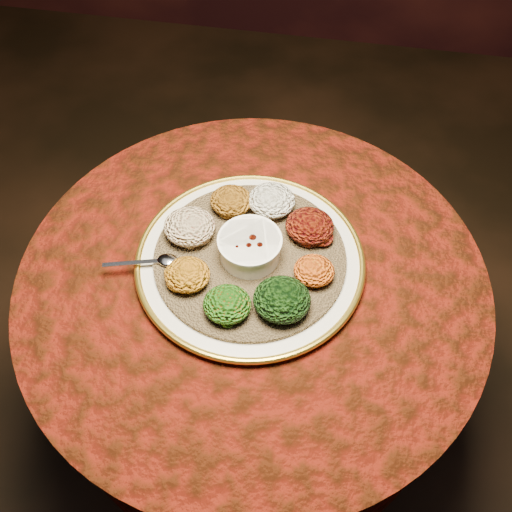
# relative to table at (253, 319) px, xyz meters

# --- Properties ---
(table) EXTENTS (0.96, 0.96, 0.73)m
(table) POSITION_rel_table_xyz_m (0.00, 0.00, 0.00)
(table) COLOR black
(table) RESTS_ON ground
(platter) EXTENTS (0.49, 0.49, 0.02)m
(platter) POSITION_rel_table_xyz_m (-0.01, 0.03, 0.19)
(platter) COLOR silver
(platter) RESTS_ON table
(injera) EXTENTS (0.51, 0.51, 0.01)m
(injera) POSITION_rel_table_xyz_m (-0.01, 0.03, 0.20)
(injera) COLOR olive
(injera) RESTS_ON platter
(stew_bowl) EXTENTS (0.13, 0.13, 0.05)m
(stew_bowl) POSITION_rel_table_xyz_m (-0.01, 0.03, 0.24)
(stew_bowl) COLOR white
(stew_bowl) RESTS_ON injera
(spoon) EXTENTS (0.15, 0.06, 0.01)m
(spoon) POSITION_rel_table_xyz_m (-0.18, -0.02, 0.21)
(spoon) COLOR silver
(spoon) RESTS_ON injera
(portion_ayib) EXTENTS (0.10, 0.10, 0.05)m
(portion_ayib) POSITION_rel_table_xyz_m (0.01, 0.16, 0.23)
(portion_ayib) COLOR white
(portion_ayib) RESTS_ON injera
(portion_kitfo) EXTENTS (0.10, 0.10, 0.05)m
(portion_kitfo) POSITION_rel_table_xyz_m (0.10, 0.10, 0.23)
(portion_kitfo) COLOR black
(portion_kitfo) RESTS_ON injera
(portion_tikil) EXTENTS (0.08, 0.08, 0.04)m
(portion_tikil) POSITION_rel_table_xyz_m (0.12, -0.00, 0.23)
(portion_tikil) COLOR orange
(portion_tikil) RESTS_ON injera
(portion_gomen) EXTENTS (0.11, 0.10, 0.05)m
(portion_gomen) POSITION_rel_table_xyz_m (0.07, -0.08, 0.23)
(portion_gomen) COLOR black
(portion_gomen) RESTS_ON injera
(portion_mixveg) EXTENTS (0.09, 0.09, 0.04)m
(portion_mixveg) POSITION_rel_table_xyz_m (-0.03, -0.11, 0.23)
(portion_mixveg) COLOR #932A09
(portion_mixveg) RESTS_ON injera
(portion_kik) EXTENTS (0.09, 0.08, 0.04)m
(portion_kik) POSITION_rel_table_xyz_m (-0.12, -0.05, 0.23)
(portion_kik) COLOR #C06C10
(portion_kik) RESTS_ON injera
(portion_timatim) EXTENTS (0.11, 0.10, 0.05)m
(portion_timatim) POSITION_rel_table_xyz_m (-0.14, 0.06, 0.23)
(portion_timatim) COLOR #730906
(portion_timatim) RESTS_ON injera
(portion_shiro) EXTENTS (0.09, 0.09, 0.04)m
(portion_shiro) POSITION_rel_table_xyz_m (-0.07, 0.15, 0.23)
(portion_shiro) COLOR #875110
(portion_shiro) RESTS_ON injera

